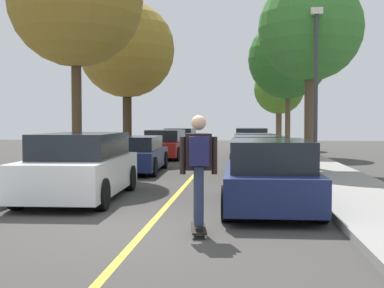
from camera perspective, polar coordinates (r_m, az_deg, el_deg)
The scene contains 19 objects.
ground at distance 8.51m, azimuth -5.11°, elevation -9.38°, with size 80.00×80.00×0.00m, color #3D3A38.
center_line at distance 12.40m, azimuth -1.70°, elevation -5.61°, with size 0.12×39.20×0.01m, color gold.
parked_car_left_nearest at distance 11.98m, azimuth -12.18°, elevation -2.43°, with size 2.03×4.43×1.48m.
parked_car_left_near at distance 17.94m, azimuth -6.20°, elevation -1.13°, with size 1.93×4.42×1.25m.
parked_car_left_far at distance 24.68m, azimuth -2.98°, elevation -0.07°, with size 1.95×4.64×1.36m.
parked_car_left_farthest at distance 30.88m, azimuth -1.28°, elevation 0.44°, with size 2.03×4.14×1.35m.
parked_car_right_nearest at distance 10.48m, azimuth 8.50°, elevation -3.37°, with size 1.85×4.35×1.39m.
parked_car_right_near at distance 16.67m, azimuth 7.37°, elevation -1.33°, with size 1.94×4.46×1.30m.
parked_car_right_far at distance 22.37m, azimuth 6.88°, elevation -0.43°, with size 2.08×4.53×1.24m.
parked_car_right_farthest at distance 28.31m, azimuth 6.59°, elevation 0.32°, with size 1.99×4.44×1.40m.
street_tree_left_nearest at distance 18.02m, azimuth -12.71°, elevation 15.28°, with size 4.44×4.44×7.85m.
street_tree_left_near at distance 25.14m, azimuth -7.20°, elevation 10.25°, with size 4.55×4.55×7.32m.
street_tree_right_nearest at distance 18.79m, azimuth 12.93°, elevation 12.21°, with size 3.61×3.61×6.64m.
street_tree_right_near at distance 27.26m, azimuth 10.56°, elevation 9.19°, with size 4.09×4.09×6.87m.
street_tree_right_far at distance 33.47m, azimuth 9.57°, elevation 5.95°, with size 3.17×3.17×5.27m.
fire_hydrant at distance 13.79m, azimuth -16.39°, elevation -2.87°, with size 0.20×0.20×0.70m.
streetlamp at distance 16.64m, azimuth 13.52°, elevation 7.07°, with size 0.36×0.24×5.13m.
skateboard at distance 8.13m, azimuth 0.73°, elevation -9.30°, with size 0.32×0.86×0.10m.
skateboarder at distance 7.95m, azimuth 0.74°, elevation -2.19°, with size 0.59×0.71×1.74m.
Camera 1 is at (1.53, -8.18, 1.75)m, focal length 48.38 mm.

